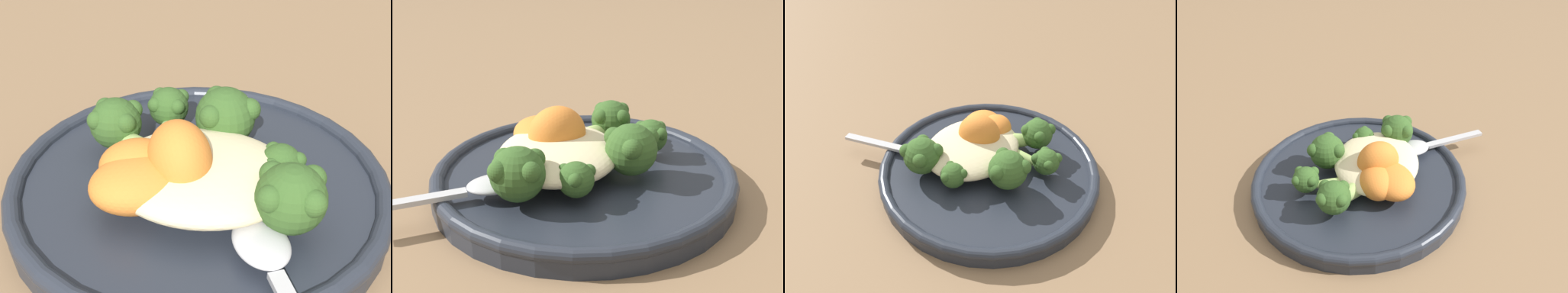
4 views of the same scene
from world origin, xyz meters
The scene contains 12 objects.
ground_plane centered at (0.00, 0.00, 0.00)m, with size 4.00×4.00×0.00m, color #846647.
plate centered at (0.02, 0.01, 0.01)m, with size 0.25×0.25×0.02m.
quinoa_mound centered at (0.01, 0.03, 0.03)m, with size 0.11×0.10×0.03m, color beige.
broccoli_stalk_0 centered at (-0.03, 0.05, 0.04)m, with size 0.12×0.06×0.04m.
broccoli_stalk_1 centered at (0.00, 0.02, 0.03)m, with size 0.11×0.04×0.03m.
broccoli_stalk_2 centered at (0.01, -0.02, 0.04)m, with size 0.08×0.10×0.04m.
broccoli_stalk_3 centered at (0.05, -0.03, 0.03)m, with size 0.03×0.10×0.03m.
broccoli_stalk_4 centered at (0.07, 0.00, 0.04)m, with size 0.08×0.07×0.04m.
sweet_potato_chunk_0 centered at (0.05, 0.05, 0.04)m, with size 0.06×0.05×0.03m, color orange.
sweet_potato_chunk_1 centered at (0.03, 0.03, 0.05)m, with size 0.05×0.04×0.05m, color orange.
sweet_potato_chunk_2 centered at (0.05, 0.03, 0.04)m, with size 0.05×0.04×0.03m, color orange.
spoon centered at (-0.03, 0.09, 0.03)m, with size 0.07×0.12×0.01m.
Camera 2 is at (-0.38, -0.01, 0.21)m, focal length 50.00 mm.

